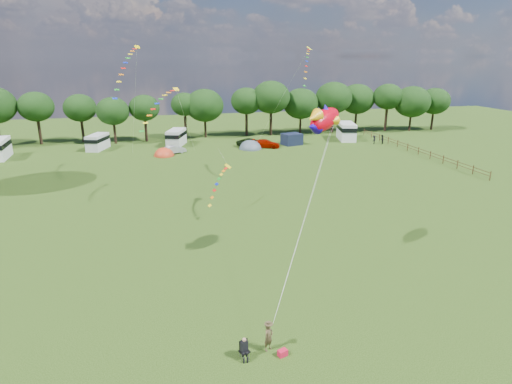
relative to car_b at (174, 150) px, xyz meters
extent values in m
plane|color=black|center=(4.92, -42.66, -0.63)|extent=(180.00, 180.00, 0.00)
cylinder|color=black|center=(-21.99, 13.04, 1.50)|extent=(0.49, 0.49, 4.25)
ellipsoid|color=black|center=(-21.99, 13.04, 5.82)|extent=(5.86, 5.86, 4.98)
cylinder|color=black|center=(-15.11, 13.65, 1.32)|extent=(0.47, 0.47, 3.90)
ellipsoid|color=black|center=(-15.11, 13.65, 5.37)|extent=(5.58, 5.58, 4.74)
cylinder|color=black|center=(-9.44, 10.60, 1.15)|extent=(0.44, 0.44, 3.56)
ellipsoid|color=black|center=(-9.44, 10.60, 5.02)|extent=(5.56, 5.56, 4.73)
cylinder|color=black|center=(-4.18, 11.57, 1.35)|extent=(0.47, 0.47, 3.95)
ellipsoid|color=black|center=(-4.18, 11.57, 5.32)|extent=(5.33, 5.33, 4.53)
cylinder|color=black|center=(3.00, 13.36, 1.54)|extent=(0.50, 0.50, 4.33)
ellipsoid|color=black|center=(3.00, 13.36, 5.56)|extent=(4.95, 4.95, 4.21)
cylinder|color=black|center=(6.62, 12.90, 1.03)|extent=(0.43, 0.43, 3.31)
ellipsoid|color=black|center=(6.62, 12.90, 5.32)|extent=(7.03, 7.03, 5.98)
cylinder|color=black|center=(14.58, 13.14, 1.56)|extent=(0.50, 0.50, 4.36)
ellipsoid|color=black|center=(14.58, 13.14, 5.93)|extent=(5.84, 5.84, 4.97)
cylinder|color=black|center=(19.17, 12.26, 1.65)|extent=(0.51, 0.51, 4.55)
ellipsoid|color=black|center=(19.17, 12.26, 6.60)|extent=(7.15, 7.15, 6.08)
cylinder|color=black|center=(25.41, 12.97, 0.98)|extent=(0.42, 0.42, 3.21)
ellipsoid|color=black|center=(25.41, 12.97, 5.17)|extent=(6.90, 6.90, 5.86)
cylinder|color=black|center=(31.90, 12.30, 1.46)|extent=(0.48, 0.48, 4.17)
ellipsoid|color=black|center=(31.90, 12.30, 6.23)|extent=(7.16, 7.16, 6.09)
cylinder|color=black|center=(37.89, 14.22, 1.20)|extent=(0.45, 0.45, 3.66)
ellipsoid|color=black|center=(37.89, 14.22, 5.68)|extent=(7.05, 7.05, 5.99)
cylinder|color=black|center=(43.33, 11.71, 1.70)|extent=(0.52, 0.52, 4.65)
ellipsoid|color=black|center=(43.33, 11.71, 6.25)|extent=(5.96, 5.96, 5.06)
cylinder|color=black|center=(48.07, 10.38, 0.97)|extent=(0.42, 0.42, 3.19)
ellipsoid|color=black|center=(48.07, 10.38, 5.27)|extent=(7.23, 7.23, 6.14)
cylinder|color=black|center=(53.47, 10.78, 1.14)|extent=(0.44, 0.44, 3.52)
ellipsoid|color=black|center=(53.47, 10.78, 5.23)|extent=(6.22, 6.22, 5.28)
cylinder|color=#472D19|center=(36.92, -24.66, -0.03)|extent=(0.12, 0.12, 1.20)
cylinder|color=#472D19|center=(36.92, -21.66, -0.03)|extent=(0.12, 0.12, 1.20)
cylinder|color=#472D19|center=(36.92, -23.16, 0.32)|extent=(0.08, 3.00, 0.08)
cylinder|color=#472D19|center=(36.92, -23.16, -0.08)|extent=(0.08, 3.00, 0.08)
cylinder|color=#472D19|center=(36.92, -18.66, -0.03)|extent=(0.12, 0.12, 1.20)
cylinder|color=#472D19|center=(36.92, -20.16, 0.32)|extent=(0.08, 3.00, 0.08)
cylinder|color=#472D19|center=(36.92, -20.16, -0.08)|extent=(0.08, 3.00, 0.08)
cylinder|color=#472D19|center=(36.92, -15.66, -0.03)|extent=(0.12, 0.12, 1.20)
cylinder|color=#472D19|center=(36.92, -17.16, 0.32)|extent=(0.08, 3.00, 0.08)
cylinder|color=#472D19|center=(36.92, -17.16, -0.08)|extent=(0.08, 3.00, 0.08)
cylinder|color=#472D19|center=(36.92, -12.66, -0.03)|extent=(0.12, 0.12, 1.20)
cylinder|color=#472D19|center=(36.92, -14.16, 0.32)|extent=(0.08, 3.00, 0.08)
cylinder|color=#472D19|center=(36.92, -14.16, -0.08)|extent=(0.08, 3.00, 0.08)
cylinder|color=#472D19|center=(36.92, -9.66, -0.03)|extent=(0.12, 0.12, 1.20)
cylinder|color=#472D19|center=(36.92, -11.16, 0.32)|extent=(0.08, 3.00, 0.08)
cylinder|color=#472D19|center=(36.92, -11.16, -0.08)|extent=(0.08, 3.00, 0.08)
cylinder|color=#472D19|center=(36.92, -6.66, -0.03)|extent=(0.12, 0.12, 1.20)
cylinder|color=#472D19|center=(36.92, -8.16, 0.32)|extent=(0.08, 3.00, 0.08)
cylinder|color=#472D19|center=(36.92, -8.16, -0.08)|extent=(0.08, 3.00, 0.08)
cylinder|color=#472D19|center=(36.92, -3.66, -0.03)|extent=(0.12, 0.12, 1.20)
cylinder|color=#472D19|center=(36.92, -5.16, 0.32)|extent=(0.08, 3.00, 0.08)
cylinder|color=#472D19|center=(36.92, -5.16, -0.08)|extent=(0.08, 3.00, 0.08)
cylinder|color=#472D19|center=(36.92, -0.66, -0.03)|extent=(0.12, 0.12, 1.20)
cylinder|color=#472D19|center=(36.92, -2.16, 0.32)|extent=(0.08, 3.00, 0.08)
cylinder|color=#472D19|center=(36.92, -2.16, -0.08)|extent=(0.08, 3.00, 0.08)
cylinder|color=#472D19|center=(36.92, 2.34, -0.03)|extent=(0.12, 0.12, 1.20)
cylinder|color=#472D19|center=(36.92, 0.84, 0.32)|extent=(0.08, 3.00, 0.08)
cylinder|color=#472D19|center=(36.92, 0.84, -0.08)|extent=(0.08, 3.00, 0.08)
cylinder|color=#472D19|center=(36.92, 5.34, -0.03)|extent=(0.12, 0.12, 1.20)
cylinder|color=#472D19|center=(36.92, 3.84, 0.32)|extent=(0.08, 3.00, 0.08)
cylinder|color=#472D19|center=(36.92, 3.84, -0.08)|extent=(0.08, 3.00, 0.08)
cylinder|color=#472D19|center=(36.92, 8.34, -0.03)|extent=(0.12, 0.12, 1.20)
cylinder|color=#472D19|center=(36.92, 6.84, 0.32)|extent=(0.08, 3.00, 0.08)
cylinder|color=#472D19|center=(36.92, 6.84, -0.08)|extent=(0.08, 3.00, 0.08)
imported|color=#9C9FA5|center=(0.00, 0.00, 0.00)|extent=(3.79, 2.63, 1.25)
imported|color=#981000|center=(15.22, 1.07, 0.05)|extent=(4.89, 3.52, 1.35)
imported|color=black|center=(13.03, 3.08, 0.03)|extent=(5.22, 3.49, 1.31)
cylinder|color=black|center=(-25.69, 4.56, -0.21)|extent=(0.85, 0.36, 0.83)
cube|color=silver|center=(-11.88, 6.14, 0.60)|extent=(3.51, 5.33, 2.46)
cube|color=black|center=(-11.88, 6.14, 1.10)|extent=(3.58, 5.43, 0.58)
cylinder|color=black|center=(-12.36, 4.66, -0.28)|extent=(0.74, 0.46, 0.69)
cylinder|color=black|center=(-11.41, 7.61, -0.28)|extent=(0.74, 0.46, 0.69)
cube|color=silver|center=(0.84, 6.62, 0.71)|extent=(3.86, 5.80, 2.68)
cube|color=black|center=(0.84, 6.62, 1.26)|extent=(3.94, 5.92, 0.63)
cylinder|color=black|center=(0.30, 5.02, -0.25)|extent=(0.80, 0.50, 0.75)
cylinder|color=black|center=(1.37, 8.22, -0.25)|extent=(0.80, 0.50, 0.75)
cube|color=white|center=(31.38, 4.64, 0.91)|extent=(4.10, 6.60, 3.07)
cube|color=black|center=(31.38, 4.64, 1.53)|extent=(4.18, 6.73, 0.73)
cylinder|color=black|center=(30.88, 2.77, -0.20)|extent=(0.92, 0.53, 0.86)
cylinder|color=black|center=(31.87, 6.51, -0.20)|extent=(0.92, 0.53, 0.86)
ellipsoid|color=red|center=(-1.56, -1.18, -0.61)|extent=(2.97, 3.42, 2.44)
cylinder|color=red|center=(-1.56, -1.18, -0.59)|extent=(3.12, 3.12, 0.08)
ellipsoid|color=#495762|center=(12.49, 0.73, -0.61)|extent=(3.59, 4.13, 2.80)
cylinder|color=#495762|center=(12.49, 0.73, -0.59)|extent=(3.77, 3.77, 0.08)
cube|color=#161D35|center=(20.20, 2.38, 0.35)|extent=(3.63, 3.21, 1.95)
imported|color=#4C3E26|center=(2.13, -48.97, 0.14)|extent=(0.67, 0.61, 1.54)
cylinder|color=#99999E|center=(0.56, -49.56, -0.41)|extent=(0.02, 0.02, 0.43)
cylinder|color=#99999E|center=(0.98, -49.56, -0.41)|extent=(0.02, 0.02, 0.43)
cylinder|color=#99999E|center=(0.56, -49.15, -0.41)|extent=(0.02, 0.02, 0.43)
cylinder|color=#99999E|center=(0.98, -49.15, -0.41)|extent=(0.02, 0.02, 0.43)
cube|color=black|center=(0.77, -49.36, -0.19)|extent=(0.63, 0.61, 0.05)
cube|color=black|center=(0.77, -49.13, 0.08)|extent=(0.47, 0.22, 0.52)
cube|color=black|center=(0.77, -49.32, 0.11)|extent=(0.42, 0.34, 0.55)
sphere|color=tan|center=(0.77, -49.34, 0.48)|extent=(0.21, 0.21, 0.21)
cube|color=red|center=(2.71, -49.59, -0.46)|extent=(0.55, 0.45, 0.34)
ellipsoid|color=#C80010|center=(8.45, -39.88, 9.87)|extent=(3.55, 3.25, 2.03)
ellipsoid|color=yellow|center=(8.45, -39.88, 9.71)|extent=(2.22, 2.02, 1.11)
cone|color=#F5A911|center=(7.26, -40.85, 10.19)|extent=(1.53, 1.48, 1.07)
cone|color=#130099|center=(7.26, -40.85, 9.55)|extent=(1.53, 1.48, 1.07)
cone|color=#130099|center=(8.53, -39.81, 10.53)|extent=(1.15, 1.17, 0.91)
sphere|color=white|center=(9.15, -38.82, 10.06)|extent=(0.34, 0.34, 0.34)
sphere|color=black|center=(9.18, -38.72, 10.06)|extent=(0.17, 0.17, 0.17)
cube|color=#FFDE00|center=(-4.07, -11.80, 15.03)|extent=(0.72, 0.67, 0.36)
cube|color=red|center=(-4.34, -12.29, 14.80)|extent=(0.58, 0.39, 0.10)
cube|color=orange|center=(-4.61, -12.79, 14.54)|extent=(0.58, 0.39, 0.11)
cube|color=yellow|center=(-4.88, -13.28, 14.19)|extent=(0.57, 0.39, 0.12)
cube|color=#198C1E|center=(-5.15, -13.78, 13.77)|extent=(0.57, 0.38, 0.13)
cube|color=#0C1EB2|center=(-5.42, -14.27, 13.26)|extent=(0.57, 0.38, 0.14)
cube|color=red|center=(-5.69, -14.77, 12.68)|extent=(0.57, 0.37, 0.15)
cube|color=orange|center=(-5.96, -15.26, 12.01)|extent=(0.57, 0.37, 0.15)
cube|color=yellow|center=(-6.23, -15.76, 11.27)|extent=(0.57, 0.36, 0.16)
cube|color=#198C1E|center=(-6.50, -16.25, 10.44)|extent=(0.56, 0.36, 0.17)
cube|color=#0C1EB2|center=(-6.77, -16.75, 9.54)|extent=(0.56, 0.35, 0.18)
cube|color=yellow|center=(-0.33, -21.39, 10.75)|extent=(0.65, 0.61, 0.33)
cube|color=red|center=(-0.73, -21.84, 10.64)|extent=(0.52, 0.35, 0.09)
cube|color=orange|center=(-1.14, -22.29, 10.49)|extent=(0.52, 0.35, 0.10)
cube|color=yellow|center=(-1.54, -22.74, 10.26)|extent=(0.52, 0.34, 0.11)
cube|color=#198C1E|center=(-1.95, -23.19, 9.95)|extent=(0.52, 0.34, 0.12)
cube|color=#0C1EB2|center=(-2.35, -23.64, 9.57)|extent=(0.52, 0.34, 0.13)
cube|color=red|center=(-2.76, -24.09, 9.10)|extent=(0.52, 0.33, 0.13)
cube|color=orange|center=(-3.16, -24.54, 8.55)|extent=(0.52, 0.33, 0.14)
cube|color=yellow|center=(-3.57, -24.99, 7.92)|extent=(0.51, 0.32, 0.15)
cube|color=#198C1E|center=(-3.97, -25.44, 7.21)|extent=(0.51, 0.32, 0.15)
cube|color=yellow|center=(4.20, -25.49, 3.34)|extent=(0.81, 0.85, 0.41)
cube|color=red|center=(3.88, -26.03, 3.27)|extent=(0.50, 0.65, 0.11)
cube|color=orange|center=(3.57, -26.57, 3.16)|extent=(0.50, 0.65, 0.13)
cube|color=yellow|center=(3.25, -27.11, 2.96)|extent=(0.49, 0.65, 0.14)
cube|color=#198C1E|center=(2.94, -27.65, 2.69)|extent=(0.49, 0.65, 0.15)
cube|color=#0C1EB2|center=(2.62, -28.19, 2.34)|extent=(0.48, 0.64, 0.16)
cube|color=red|center=(2.31, -28.73, 1.91)|extent=(0.48, 0.64, 0.17)
cube|color=orange|center=(1.99, -29.27, 1.40)|extent=(0.47, 0.64, 0.18)
cube|color=yellow|center=(1.68, -29.81, 0.80)|extent=(0.47, 0.63, 0.19)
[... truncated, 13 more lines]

